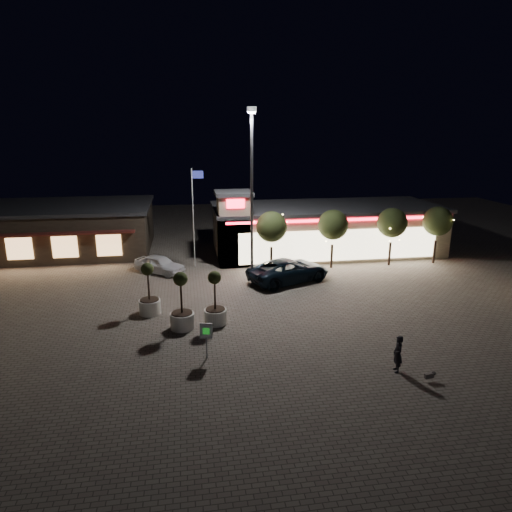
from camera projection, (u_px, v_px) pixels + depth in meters
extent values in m
plane|color=#675E53|center=(238.00, 332.00, 25.49)|extent=(90.00, 90.00, 0.00)
cube|color=tan|center=(325.00, 230.00, 41.66)|extent=(20.00, 8.00, 4.00)
cube|color=#262628|center=(326.00, 207.00, 41.08)|extent=(20.40, 8.40, 0.30)
cube|color=#FFECBF|center=(340.00, 245.00, 37.92)|extent=(17.00, 0.12, 2.60)
cube|color=#FF142E|center=(341.00, 220.00, 37.31)|extent=(19.00, 0.10, 0.18)
cube|color=tan|center=(234.00, 230.00, 37.54)|extent=(2.60, 2.60, 5.80)
cube|color=#262628|center=(234.00, 193.00, 36.71)|extent=(3.00, 3.00, 0.30)
cube|color=#FF142E|center=(236.00, 204.00, 35.61)|extent=(1.40, 0.10, 0.70)
cube|color=#382D23|center=(61.00, 230.00, 41.86)|extent=(16.00, 10.00, 4.00)
cube|color=#262628|center=(58.00, 207.00, 41.27)|extent=(16.40, 10.40, 0.30)
cube|color=#591E19|center=(42.00, 234.00, 36.51)|extent=(14.40, 0.80, 0.15)
cube|color=#FFBB72|center=(19.00, 249.00, 36.86)|extent=(2.00, 0.12, 1.80)
cube|color=#FFBB72|center=(65.00, 247.00, 37.39)|extent=(2.00, 0.12, 1.80)
cube|color=#FFBB72|center=(109.00, 245.00, 37.91)|extent=(2.00, 0.12, 1.80)
cylinder|color=gray|center=(252.00, 203.00, 31.77)|extent=(0.20, 0.20, 12.00)
cube|color=gray|center=(252.00, 109.00, 30.09)|extent=(0.60, 0.40, 0.35)
cube|color=white|center=(252.00, 112.00, 30.14)|extent=(0.45, 0.30, 0.08)
cylinder|color=white|center=(193.00, 219.00, 36.46)|extent=(0.10, 0.10, 8.00)
cube|color=#293098|center=(197.00, 175.00, 35.58)|extent=(0.90, 0.04, 0.60)
cylinder|color=#332319|center=(271.00, 259.00, 36.28)|extent=(0.20, 0.20, 1.92)
sphere|color=#2D3819|center=(272.00, 227.00, 35.58)|extent=(2.42, 2.42, 2.42)
cylinder|color=#332319|center=(332.00, 256.00, 37.04)|extent=(0.20, 0.20, 1.92)
sphere|color=#2D3819|center=(333.00, 225.00, 36.33)|extent=(2.42, 2.42, 2.42)
cylinder|color=#332319|center=(390.00, 254.00, 37.79)|extent=(0.20, 0.20, 1.92)
sphere|color=#2D3819|center=(392.00, 223.00, 37.08)|extent=(2.42, 2.42, 2.42)
cylinder|color=#332319|center=(434.00, 252.00, 38.39)|extent=(0.20, 0.20, 1.92)
sphere|color=#2D3819|center=(438.00, 221.00, 37.68)|extent=(2.42, 2.42, 2.42)
imported|color=black|center=(289.00, 270.00, 33.69)|extent=(6.88, 5.02, 1.74)
imported|color=silver|center=(160.00, 264.00, 35.70)|extent=(4.36, 3.86, 1.43)
imported|color=black|center=(398.00, 354.00, 21.16)|extent=(0.51, 0.70, 1.79)
cube|color=#59514C|center=(429.00, 376.00, 20.51)|extent=(0.44, 0.22, 0.22)
sphere|color=#59514C|center=(434.00, 373.00, 20.56)|extent=(0.20, 0.20, 0.20)
cylinder|color=silver|center=(150.00, 307.00, 27.95)|extent=(1.32, 1.32, 0.88)
cylinder|color=black|center=(149.00, 300.00, 27.83)|extent=(1.15, 1.15, 0.07)
cylinder|color=#332319|center=(148.00, 284.00, 27.55)|extent=(0.11, 0.11, 1.98)
sphere|color=#2D3819|center=(147.00, 269.00, 27.30)|extent=(0.77, 0.77, 0.77)
cylinder|color=silver|center=(182.00, 321.00, 25.89)|extent=(1.37, 1.37, 0.91)
cylinder|color=black|center=(182.00, 313.00, 25.76)|extent=(1.19, 1.19, 0.07)
cylinder|color=#332319|center=(181.00, 295.00, 25.48)|extent=(0.11, 0.11, 2.05)
sphere|color=#2D3819|center=(180.00, 279.00, 25.21)|extent=(0.80, 0.80, 0.80)
cylinder|color=silver|center=(215.00, 316.00, 26.53)|extent=(1.31, 1.31, 0.87)
cylinder|color=black|center=(215.00, 309.00, 26.40)|extent=(1.13, 1.13, 0.07)
cylinder|color=#332319|center=(215.00, 293.00, 26.13)|extent=(0.11, 0.11, 1.96)
sphere|color=#2D3819|center=(214.00, 278.00, 25.88)|extent=(0.76, 0.76, 0.76)
cylinder|color=gray|center=(207.00, 348.00, 22.50)|extent=(0.08, 0.08, 1.13)
cube|color=white|center=(206.00, 331.00, 22.25)|extent=(0.61, 0.17, 0.80)
cube|color=#18951F|center=(206.00, 331.00, 22.22)|extent=(0.33, 0.08, 0.33)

